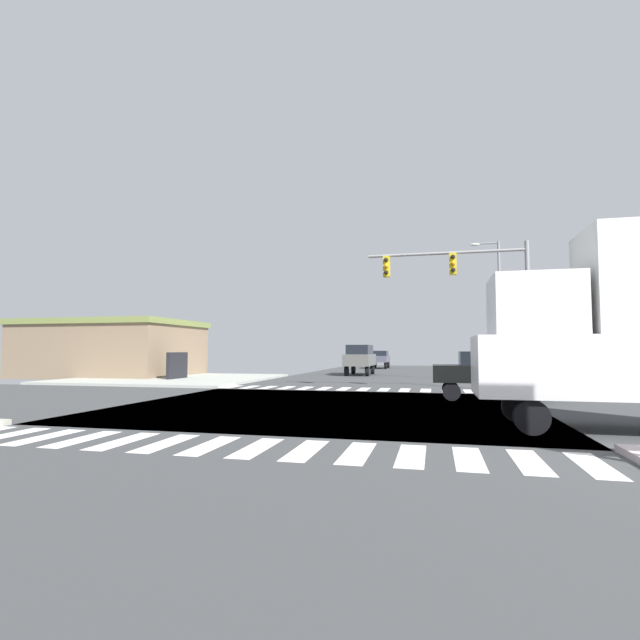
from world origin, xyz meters
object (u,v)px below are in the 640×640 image
object	(u,v)px
suv_nearside_1	(360,357)
bank_building	(113,349)
traffic_signal_mast	(464,281)
sedan_queued_2	(489,371)
sedan_farside_1	(380,358)
street_lamp	(496,298)

from	to	relation	value
suv_nearside_1	bank_building	bearing A→B (deg)	20.77
bank_building	suv_nearside_1	bearing A→B (deg)	20.77
traffic_signal_mast	sedan_queued_2	bearing A→B (deg)	-79.40
bank_building	sedan_queued_2	world-z (taller)	bank_building
suv_nearside_1	sedan_farside_1	xyz separation A→B (m)	(0.00, 14.19, -0.28)
traffic_signal_mast	street_lamp	bearing A→B (deg)	72.97
sedan_farside_1	sedan_queued_2	world-z (taller)	same
suv_nearside_1	sedan_queued_2	xyz separation A→B (m)	(7.76, -17.28, -0.28)
bank_building	sedan_queued_2	bearing A→B (deg)	-23.16
traffic_signal_mast	sedan_farside_1	world-z (taller)	traffic_signal_mast
street_lamp	suv_nearside_1	xyz separation A→B (m)	(-9.40, 6.18, -3.74)
traffic_signal_mast	sedan_queued_2	distance (m)	5.46
bank_building	sedan_queued_2	xyz separation A→B (m)	(25.06, -10.72, -0.93)
sedan_farside_1	street_lamp	bearing A→B (deg)	114.76
sedan_queued_2	sedan_farside_1	bearing A→B (deg)	-166.14
traffic_signal_mast	street_lamp	world-z (taller)	street_lamp
bank_building	suv_nearside_1	xyz separation A→B (m)	(17.29, 6.56, -0.65)
suv_nearside_1	sedan_queued_2	world-z (taller)	suv_nearside_1
bank_building	sedan_queued_2	distance (m)	27.27
traffic_signal_mast	bank_building	bearing A→B (deg)	163.68
street_lamp	traffic_signal_mast	bearing A→B (deg)	-107.03
sedan_queued_2	traffic_signal_mast	bearing A→B (deg)	-169.40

